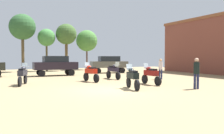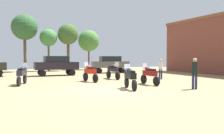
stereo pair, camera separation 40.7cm
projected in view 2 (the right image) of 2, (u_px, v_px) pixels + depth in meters
The scene contains 14 objects.
ground_plane at pixel (106, 90), 13.07m from camera, with size 44.00×52.00×0.02m.
motorcycle_1 at pixel (113, 71), 19.67m from camera, with size 0.62×2.24×1.49m.
motorcycle_2 at pixel (22, 74), 15.54m from camera, with size 0.84×2.17×1.49m.
motorcycle_3 at pixel (90, 72), 17.58m from camera, with size 0.71×2.10×1.48m.
motorcycle_4 at pixel (130, 77), 13.49m from camera, with size 0.72×2.12×1.46m.
motorcycle_5 at pixel (150, 74), 15.64m from camera, with size 0.62×2.11×1.46m.
car_1 at pixel (110, 63), 27.43m from camera, with size 4.55×2.51×2.00m.
car_3 at pixel (56, 64), 23.41m from camera, with size 4.30×1.81×2.00m.
person_1 at pixel (161, 67), 19.38m from camera, with size 0.48×0.48×1.75m.
person_2 at pixel (195, 71), 13.39m from camera, with size 0.48×0.48×1.83m.
tree_1 at pixel (89, 41), 34.66m from camera, with size 3.20×3.20×5.97m.
tree_3 at pixel (25, 28), 29.56m from camera, with size 3.30×3.30×7.42m.
tree_6 at pixel (68, 35), 31.98m from camera, with size 2.88×2.88×6.53m.
tree_7 at pixel (48, 38), 30.91m from camera, with size 2.32×2.32×5.69m.
Camera 2 is at (-5.08, -11.97, 1.90)m, focal length 36.70 mm.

